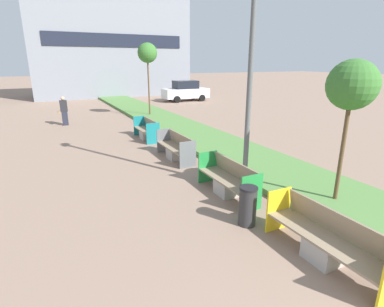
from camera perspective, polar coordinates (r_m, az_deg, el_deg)
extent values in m
cube|color=#568442|center=(13.65, 2.85, 2.59)|extent=(2.80, 120.00, 0.18)
cube|color=gray|center=(34.83, -15.35, 18.94)|extent=(15.76, 6.47, 9.98)
cube|color=#1E2333|center=(31.66, -14.11, 20.18)|extent=(13.24, 0.08, 1.20)
cube|color=#ADA8A0|center=(6.19, 23.70, -16.58)|extent=(0.52, 0.60, 0.42)
cube|color=gray|center=(6.07, 23.97, -14.75)|extent=(0.58, 2.37, 0.05)
cube|color=gray|center=(6.14, 25.92, -11.84)|extent=(0.14, 2.28, 0.48)
cube|color=yellow|center=(6.76, 16.11, -10.23)|extent=(0.62, 0.04, 0.94)
cube|color=#ADA8A0|center=(8.27, 6.64, -6.45)|extent=(0.52, 0.60, 0.42)
cube|color=gray|center=(8.19, 6.69, -4.97)|extent=(0.58, 2.10, 0.05)
cube|color=gray|center=(8.24, 8.33, -2.95)|extent=(0.14, 2.01, 0.48)
cube|color=#238C3D|center=(7.38, 11.27, -7.46)|extent=(0.62, 0.04, 0.94)
cube|color=#238C3D|center=(9.02, 2.99, -2.53)|extent=(0.62, 0.04, 0.94)
cube|color=#ADA8A0|center=(11.19, -3.22, -0.04)|extent=(0.52, 0.60, 0.42)
cube|color=gray|center=(11.12, -3.24, 1.09)|extent=(0.58, 2.12, 0.05)
cube|color=gray|center=(11.16, -1.99, 2.56)|extent=(0.14, 2.04, 0.48)
cube|color=slate|center=(10.17, -0.81, -0.23)|extent=(0.62, 0.04, 0.94)
cube|color=slate|center=(12.08, -5.30, 2.49)|extent=(0.62, 0.04, 0.94)
cube|color=#ADA8A0|center=(14.27, -8.70, 3.54)|extent=(0.52, 0.60, 0.42)
cube|color=gray|center=(14.21, -8.74, 4.44)|extent=(0.58, 1.91, 0.05)
cube|color=gray|center=(14.24, -7.75, 5.59)|extent=(0.14, 1.83, 0.48)
cube|color=#197A7F|center=(13.30, -7.42, 3.78)|extent=(0.62, 0.04, 0.94)
cube|color=#197A7F|center=(15.12, -9.91, 5.26)|extent=(0.62, 0.04, 0.94)
cylinder|color=#2D2D30|center=(6.82, 10.54, -9.99)|extent=(0.39, 0.39, 0.85)
cylinder|color=black|center=(6.62, 10.75, -6.51)|extent=(0.40, 0.40, 0.05)
cylinder|color=#56595B|center=(8.05, 11.12, 15.89)|extent=(0.14, 0.14, 6.74)
cylinder|color=brown|center=(8.10, 26.60, -0.21)|extent=(0.10, 0.10, 2.68)
sphere|color=#38702D|center=(7.82, 28.23, 11.45)|extent=(1.14, 1.14, 1.14)
cylinder|color=brown|center=(19.94, -8.21, 12.15)|extent=(0.10, 0.10, 3.70)
sphere|color=#38702D|center=(19.88, -8.49, 18.44)|extent=(1.23, 1.23, 1.23)
cube|color=#232633|center=(18.74, -23.02, 6.18)|extent=(0.30, 0.22, 0.79)
cube|color=#232328|center=(18.63, -23.27, 8.32)|extent=(0.38, 0.24, 0.64)
sphere|color=tan|center=(18.58, -23.43, 9.62)|extent=(0.22, 0.22, 0.22)
cube|color=olive|center=(18.67, -24.00, 7.13)|extent=(0.12, 0.20, 0.18)
cube|color=silver|center=(28.36, -1.24, 11.43)|extent=(4.25, 1.89, 0.84)
cube|color=black|center=(28.30, -1.25, 13.00)|extent=(2.15, 1.61, 0.72)
cylinder|color=black|center=(28.18, 1.92, 10.53)|extent=(0.60, 0.20, 0.60)
cylinder|color=black|center=(29.76, 0.24, 10.89)|extent=(0.60, 0.20, 0.60)
cylinder|color=black|center=(27.07, -2.85, 10.25)|extent=(0.60, 0.20, 0.60)
cylinder|color=black|center=(28.72, -4.33, 10.61)|extent=(0.60, 0.20, 0.60)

